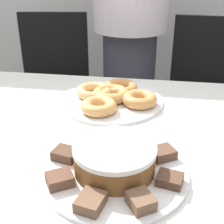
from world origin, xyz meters
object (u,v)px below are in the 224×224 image
person_standing (130,20)px  office_chair_left (54,98)px  frosted_cake (115,158)px  office_chair_right (203,108)px  plate_cake (114,172)px  plate_donuts (110,100)px

person_standing → office_chair_left: (-0.43, -0.11, -0.44)m
frosted_cake → person_standing: bearing=94.3°
office_chair_right → plate_cake: (-0.34, -1.03, 0.30)m
plate_cake → plate_donuts: size_ratio=0.95×
office_chair_right → plate_donuts: size_ratio=2.50×
person_standing → frosted_cake: size_ratio=8.83×
person_standing → office_chair_right: bearing=-14.1°
plate_donuts → frosted_cake: size_ratio=1.90×
person_standing → plate_cake: person_standing is taller
person_standing → office_chair_left: bearing=-166.0°
office_chair_right → plate_donuts: (-0.42, -0.63, 0.30)m
office_chair_left → person_standing: bearing=6.0°
plate_donuts → office_chair_right: bearing=56.6°
office_chair_left → frosted_cake: bearing=-71.3°
person_standing → plate_cake: size_ratio=4.91×
person_standing → office_chair_right: size_ratio=1.86×
office_chair_left → plate_cake: (0.52, -1.03, 0.30)m
plate_cake → frosted_cake: 0.04m
office_chair_right → frosted_cake: 1.14m
person_standing → plate_donuts: size_ratio=4.65×
office_chair_left → plate_donuts: (0.44, -0.63, 0.30)m
plate_cake → plate_donuts: bearing=100.6°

